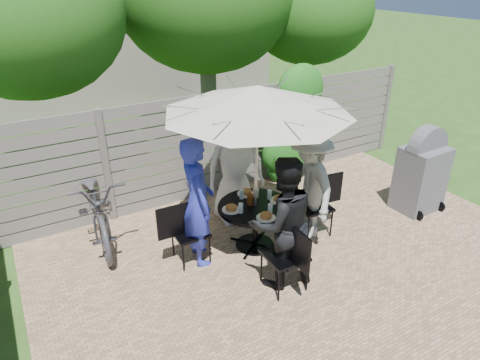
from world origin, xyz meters
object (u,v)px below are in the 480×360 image
patio_table (255,218)px  plate_right (279,199)px  person_right (309,185)px  glass_right (269,195)px  chair_right (314,217)px  plate_left (231,209)px  plate_back (246,193)px  glass_front (270,209)px  chair_left (190,244)px  coffee_cup (256,193)px  syrup_jug (250,200)px  person_back (235,167)px  person_front (282,224)px  umbrella (257,99)px  plate_front (266,217)px  chair_front (285,268)px  glass_back (242,194)px  chair_back (232,201)px  person_left (197,202)px  bbq_grill (422,173)px  bicycle (97,205)px  glass_left (241,208)px

patio_table → plate_right: size_ratio=4.62×
person_right → glass_right: bearing=-100.4°
chair_right → plate_left: 1.39m
patio_table → plate_back: size_ratio=4.62×
glass_front → chair_left: bearing=157.2°
coffee_cup → plate_back: bearing=116.2°
patio_table → syrup_jug: (-0.05, 0.06, 0.29)m
person_right → chair_left: bearing=-89.9°
person_back → chair_right: person_back is taller
plate_back → person_front: bearing=-99.3°
umbrella → plate_left: size_ratio=10.83×
umbrella → plate_right: (0.36, -0.06, -1.49)m
person_front → chair_right: size_ratio=1.83×
coffee_cup → plate_front: bearing=-109.1°
chair_front → glass_back: bearing=-2.1°
chair_left → person_right: 1.88m
chair_front → chair_back: bearing=-7.1°
chair_back → person_left: size_ratio=0.47×
umbrella → person_left: (-0.82, 0.13, -1.30)m
syrup_jug → bbq_grill: 3.01m
chair_back → person_right: 1.40m
umbrella → chair_front: bearing=-99.2°
umbrella → bicycle: size_ratio=1.33×
person_left → plate_back: size_ratio=6.98×
person_left → coffee_cup: size_ratio=15.13×
person_left → bicycle: person_left is taller
umbrella → plate_front: (-0.06, -0.36, -1.49)m
umbrella → chair_left: size_ratio=3.02×
chair_front → person_right: size_ratio=0.59×
umbrella → glass_right: (0.27, 0.06, -1.45)m
chair_right → bbq_grill: size_ratio=0.65×
plate_right → person_left: bearing=170.7°
glass_back → bbq_grill: (2.98, -0.71, -0.09)m
glass_left → bicycle: bearing=138.0°
person_back → bbq_grill: (2.78, -1.25, -0.25)m
chair_right → glass_back: size_ratio=6.85×
person_right → person_back: bearing=-135.0°
plate_right → plate_front: bearing=-144.3°
chair_front → coffee_cup: 1.27m
patio_table → plate_back: plate_back is taller
glass_back → chair_right: bearing=-22.9°
plate_back → plate_front: 0.72m
person_front → plate_back: bearing=-90.0°
plate_front → bbq_grill: bbq_grill is taller
person_back → chair_right: 1.42m
person_front → glass_back: bearing=-84.5°
patio_table → bbq_grill: bearing=-8.5°
plate_front → bbq_grill: bearing=-1.5°
chair_front → person_front: person_front is taller
person_front → bicycle: bearing=-42.3°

